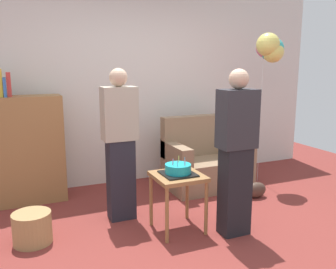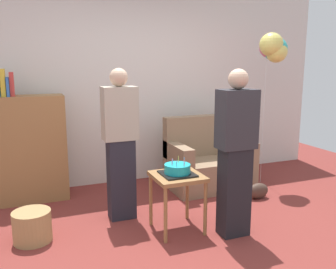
{
  "view_description": "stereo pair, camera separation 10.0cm",
  "coord_description": "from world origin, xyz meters",
  "px_view_note": "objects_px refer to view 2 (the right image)",
  "views": [
    {
      "loc": [
        -1.56,
        -2.9,
        1.68
      ],
      "look_at": [
        -0.08,
        0.5,
        0.95
      ],
      "focal_mm": 38.94,
      "sensor_mm": 36.0,
      "label": 1
    },
    {
      "loc": [
        -1.47,
        -2.94,
        1.68
      ],
      "look_at": [
        -0.08,
        0.5,
        0.95
      ],
      "focal_mm": 38.94,
      "sensor_mm": 36.0,
      "label": 2
    }
  ],
  "objects_px": {
    "side_table": "(177,183)",
    "balloon_bunch": "(273,48)",
    "couch": "(208,162)",
    "bookshelf": "(31,147)",
    "wicker_basket": "(32,226)",
    "person_blowing_candles": "(120,144)",
    "person_holding_cake": "(236,153)",
    "birthday_cake": "(177,170)",
    "handbag": "(258,191)"
  },
  "relations": [
    {
      "from": "side_table",
      "to": "balloon_bunch",
      "type": "xyz_separation_m",
      "value": [
        1.76,
        0.89,
        1.37
      ]
    },
    {
      "from": "couch",
      "to": "bookshelf",
      "type": "xyz_separation_m",
      "value": [
        -2.24,
        0.36,
        0.33
      ]
    },
    {
      "from": "wicker_basket",
      "to": "person_blowing_candles",
      "type": "bearing_deg",
      "value": 13.13
    },
    {
      "from": "couch",
      "to": "side_table",
      "type": "relative_size",
      "value": 1.87
    },
    {
      "from": "person_holding_cake",
      "to": "wicker_basket",
      "type": "distance_m",
      "value": 2.07
    },
    {
      "from": "couch",
      "to": "birthday_cake",
      "type": "distance_m",
      "value": 1.45
    },
    {
      "from": "person_holding_cake",
      "to": "balloon_bunch",
      "type": "distance_m",
      "value": 2.02
    },
    {
      "from": "bookshelf",
      "to": "birthday_cake",
      "type": "bearing_deg",
      "value": -47.46
    },
    {
      "from": "couch",
      "to": "balloon_bunch",
      "type": "bearing_deg",
      "value": -13.14
    },
    {
      "from": "couch",
      "to": "person_holding_cake",
      "type": "height_order",
      "value": "person_holding_cake"
    },
    {
      "from": "person_blowing_candles",
      "to": "person_holding_cake",
      "type": "height_order",
      "value": "same"
    },
    {
      "from": "bookshelf",
      "to": "handbag",
      "type": "distance_m",
      "value": 2.86
    },
    {
      "from": "bookshelf",
      "to": "person_blowing_candles",
      "type": "distance_m",
      "value": 1.28
    },
    {
      "from": "bookshelf",
      "to": "side_table",
      "type": "bearing_deg",
      "value": -47.46
    },
    {
      "from": "person_blowing_candles",
      "to": "balloon_bunch",
      "type": "bearing_deg",
      "value": 8.72
    },
    {
      "from": "wicker_basket",
      "to": "handbag",
      "type": "height_order",
      "value": "wicker_basket"
    },
    {
      "from": "person_blowing_candles",
      "to": "balloon_bunch",
      "type": "distance_m",
      "value": 2.46
    },
    {
      "from": "couch",
      "to": "wicker_basket",
      "type": "height_order",
      "value": "couch"
    },
    {
      "from": "birthday_cake",
      "to": "person_blowing_candles",
      "type": "bearing_deg",
      "value": 130.59
    },
    {
      "from": "bookshelf",
      "to": "side_table",
      "type": "distance_m",
      "value": 1.96
    },
    {
      "from": "couch",
      "to": "bookshelf",
      "type": "bearing_deg",
      "value": 171.0
    },
    {
      "from": "couch",
      "to": "wicker_basket",
      "type": "bearing_deg",
      "value": -161.16
    },
    {
      "from": "bookshelf",
      "to": "person_holding_cake",
      "type": "distance_m",
      "value": 2.5
    },
    {
      "from": "side_table",
      "to": "handbag",
      "type": "relative_size",
      "value": 2.1
    },
    {
      "from": "couch",
      "to": "person_blowing_candles",
      "type": "bearing_deg",
      "value": -157.43
    },
    {
      "from": "handbag",
      "to": "birthday_cake",
      "type": "bearing_deg",
      "value": -161.87
    },
    {
      "from": "couch",
      "to": "handbag",
      "type": "distance_m",
      "value": 0.79
    },
    {
      "from": "birthday_cake",
      "to": "bookshelf",
      "type": "bearing_deg",
      "value": 132.54
    },
    {
      "from": "birthday_cake",
      "to": "person_holding_cake",
      "type": "bearing_deg",
      "value": -30.9
    },
    {
      "from": "wicker_basket",
      "to": "couch",
      "type": "bearing_deg",
      "value": 18.84
    },
    {
      "from": "bookshelf",
      "to": "handbag",
      "type": "height_order",
      "value": "bookshelf"
    },
    {
      "from": "handbag",
      "to": "bookshelf",
      "type": "bearing_deg",
      "value": 158.77
    },
    {
      "from": "bookshelf",
      "to": "birthday_cake",
      "type": "distance_m",
      "value": 1.95
    },
    {
      "from": "bookshelf",
      "to": "balloon_bunch",
      "type": "xyz_separation_m",
      "value": [
        3.08,
        -0.55,
        1.2
      ]
    },
    {
      "from": "bookshelf",
      "to": "person_holding_cake",
      "type": "xyz_separation_m",
      "value": [
        1.8,
        -1.73,
        0.16
      ]
    },
    {
      "from": "wicker_basket",
      "to": "person_holding_cake",
      "type": "bearing_deg",
      "value": -17.44
    },
    {
      "from": "bookshelf",
      "to": "balloon_bunch",
      "type": "bearing_deg",
      "value": -10.14
    },
    {
      "from": "couch",
      "to": "balloon_bunch",
      "type": "height_order",
      "value": "balloon_bunch"
    },
    {
      "from": "side_table",
      "to": "couch",
      "type": "bearing_deg",
      "value": 49.53
    },
    {
      "from": "side_table",
      "to": "person_blowing_candles",
      "type": "height_order",
      "value": "person_blowing_candles"
    },
    {
      "from": "birthday_cake",
      "to": "person_blowing_candles",
      "type": "xyz_separation_m",
      "value": [
        -0.44,
        0.52,
        0.19
      ]
    },
    {
      "from": "balloon_bunch",
      "to": "handbag",
      "type": "bearing_deg",
      "value": -135.5
    },
    {
      "from": "couch",
      "to": "birthday_cake",
      "type": "xyz_separation_m",
      "value": [
        -0.92,
        -1.08,
        0.3
      ]
    },
    {
      "from": "wicker_basket",
      "to": "handbag",
      "type": "bearing_deg",
      "value": 2.72
    },
    {
      "from": "side_table",
      "to": "balloon_bunch",
      "type": "relative_size",
      "value": 0.28
    },
    {
      "from": "couch",
      "to": "balloon_bunch",
      "type": "xyz_separation_m",
      "value": [
        0.84,
        -0.2,
        1.53
      ]
    },
    {
      "from": "person_blowing_candles",
      "to": "person_holding_cake",
      "type": "distance_m",
      "value": 1.22
    },
    {
      "from": "side_table",
      "to": "person_blowing_candles",
      "type": "bearing_deg",
      "value": 130.59
    },
    {
      "from": "side_table",
      "to": "person_holding_cake",
      "type": "relative_size",
      "value": 0.36
    },
    {
      "from": "couch",
      "to": "wicker_basket",
      "type": "relative_size",
      "value": 3.06
    }
  ]
}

